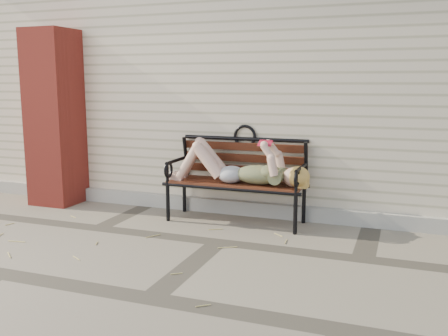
% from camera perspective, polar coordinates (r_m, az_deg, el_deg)
% --- Properties ---
extents(ground, '(80.00, 80.00, 0.00)m').
position_cam_1_polar(ground, '(4.49, -0.67, -8.48)').
color(ground, '#756B5A').
rests_on(ground, ground).
extents(house_wall, '(8.00, 4.00, 3.00)m').
position_cam_1_polar(house_wall, '(7.15, 8.04, 10.43)').
color(house_wall, beige).
rests_on(house_wall, ground).
extents(foundation_strip, '(8.00, 0.10, 0.15)m').
position_cam_1_polar(foundation_strip, '(5.35, 3.04, -4.65)').
color(foundation_strip, '#A5A195').
rests_on(foundation_strip, ground).
extents(brick_pillar, '(0.50, 0.50, 2.00)m').
position_cam_1_polar(brick_pillar, '(6.10, -18.76, 5.43)').
color(brick_pillar, '#AD3227').
rests_on(brick_pillar, ground).
extents(garden_bench, '(1.50, 0.60, 0.97)m').
position_cam_1_polar(garden_bench, '(5.09, 1.66, 0.01)').
color(garden_bench, black).
rests_on(garden_bench, ground).
extents(reading_woman, '(1.42, 0.32, 0.45)m').
position_cam_1_polar(reading_woman, '(4.97, 1.36, 0.16)').
color(reading_woman, '#0B334E').
rests_on(reading_woman, ground).
extents(straw_scatter, '(2.82, 1.65, 0.01)m').
position_cam_1_polar(straw_scatter, '(4.46, -12.35, -8.77)').
color(straw_scatter, tan).
rests_on(straw_scatter, ground).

